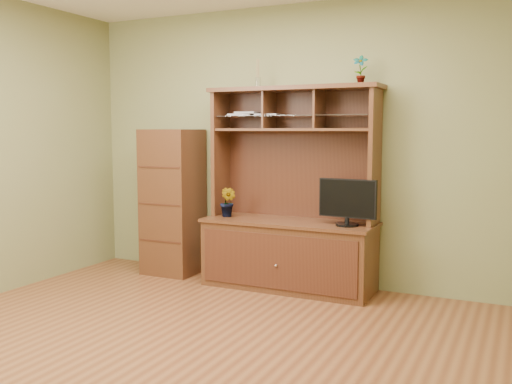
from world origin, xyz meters
The scene contains 8 objects.
room centered at (0.00, 0.00, 1.35)m, with size 4.54×4.04×2.74m.
media_hutch centered at (0.08, 1.73, 0.52)m, with size 1.66×0.61×1.90m.
monitor centered at (0.66, 1.65, 0.87)m, with size 0.53×0.20×0.42m.
orchid_plant centered at (-0.54, 1.65, 0.80)m, with size 0.16×0.13×0.29m, color #376021.
top_plant centered at (0.71, 1.80, 2.03)m, with size 0.14×0.09×0.26m, color #356423.
reed_diffuser centered at (-0.30, 1.81, 2.01)m, with size 0.05×0.05×0.27m.
magazines centered at (-0.37, 1.80, 1.65)m, with size 0.54×0.21×0.04m.
side_cabinet centered at (-1.25, 1.74, 0.75)m, with size 0.54×0.49×1.50m.
Camera 1 is at (2.09, -3.20, 1.49)m, focal length 40.00 mm.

